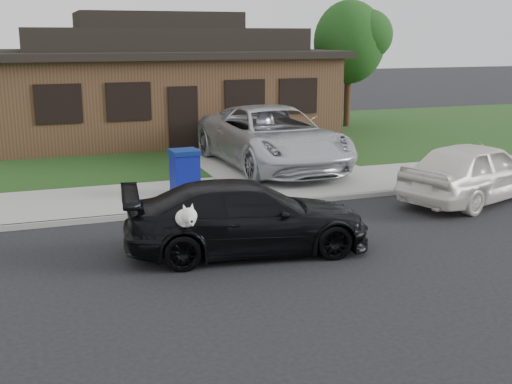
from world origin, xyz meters
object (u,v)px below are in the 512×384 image
object	(u,v)px
white_compact	(475,171)
recycling_bin	(185,172)
sedan	(247,217)
minivan	(272,137)

from	to	relation	value
white_compact	recycling_bin	distance (m)	7.04
sedan	minivan	size ratio (longest dim) A/B	0.74
sedan	white_compact	bearing A→B (deg)	-67.85
minivan	white_compact	xyz separation A→B (m)	(3.36, -4.95, -0.28)
sedan	recycling_bin	world-z (taller)	sedan
white_compact	minivan	bearing A→B (deg)	14.86
sedan	white_compact	xyz separation A→B (m)	(6.40, 1.72, 0.08)
minivan	sedan	bearing A→B (deg)	-116.92
recycling_bin	white_compact	bearing A→B (deg)	-24.04
minivan	recycling_bin	bearing A→B (deg)	-145.27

